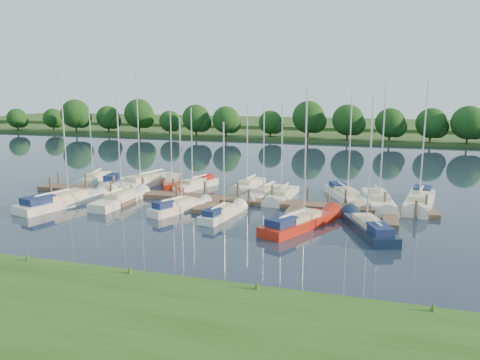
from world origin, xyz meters
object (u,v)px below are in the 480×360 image
(sailboat_n_0, at_px, (94,179))
(motorboat, at_px, (111,183))
(dock, at_px, (214,201))
(sailboat_n_5, at_px, (248,186))
(sailboat_s_2, at_px, (178,208))

(sailboat_n_0, relative_size, motorboat, 1.87)
(dock, xyz_separation_m, sailboat_n_5, (1.32, 7.10, 0.07))
(sailboat_s_2, bearing_deg, sailboat_n_5, 96.97)
(dock, height_order, sailboat_n_5, sailboat_n_5)
(dock, xyz_separation_m, sailboat_n_0, (-16.99, 5.66, 0.07))
(dock, distance_m, sailboat_n_0, 17.91)
(sailboat_n_5, bearing_deg, sailboat_s_2, 78.48)
(dock, relative_size, motorboat, 8.15)
(motorboat, xyz_separation_m, sailboat_n_5, (14.92, 3.20, -0.07))
(dock, relative_size, sailboat_s_2, 4.63)
(sailboat_n_0, height_order, sailboat_n_5, sailboat_n_5)
(sailboat_n_0, distance_m, sailboat_s_2, 17.90)
(dock, relative_size, sailboat_n_5, 4.32)
(dock, height_order, motorboat, motorboat)
(sailboat_n_0, xyz_separation_m, sailboat_s_2, (15.06, -9.67, 0.06))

